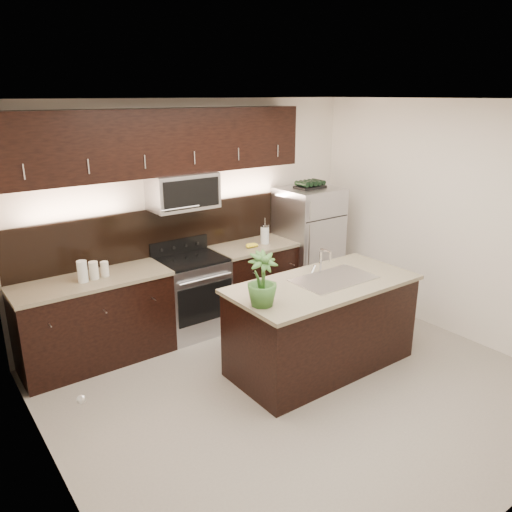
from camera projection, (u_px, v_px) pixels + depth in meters
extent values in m
plane|color=gray|center=(301.00, 387.00, 4.90)|extent=(4.50, 4.50, 0.00)
cube|color=silver|center=(195.00, 215.00, 6.02)|extent=(4.50, 0.02, 2.70)
cube|color=silver|center=(44.00, 320.00, 3.22)|extent=(0.02, 4.00, 2.70)
cube|color=silver|center=(451.00, 221.00, 5.75)|extent=(0.02, 4.00, 2.70)
cube|color=white|center=(310.00, 99.00, 4.07)|extent=(4.50, 4.00, 0.02)
cube|color=silver|center=(95.00, 427.00, 2.72)|extent=(0.04, 0.80, 2.02)
sphere|color=silver|center=(81.00, 399.00, 2.99)|extent=(0.06, 0.06, 0.06)
cube|color=black|center=(14.00, 248.00, 3.71)|extent=(0.01, 0.32, 0.46)
cube|color=white|center=(14.00, 248.00, 3.71)|extent=(0.00, 0.24, 0.36)
cube|color=black|center=(95.00, 322.00, 5.26)|extent=(1.57, 0.62, 0.90)
cube|color=black|center=(257.00, 280.00, 6.46)|extent=(1.16, 0.62, 0.90)
cube|color=#B2B2B7|center=(192.00, 297.00, 5.92)|extent=(0.76, 0.62, 0.90)
cube|color=black|center=(191.00, 260.00, 5.77)|extent=(0.76, 0.60, 0.03)
cube|color=tan|center=(91.00, 280.00, 5.12)|extent=(1.59, 0.65, 0.04)
cube|color=tan|center=(257.00, 245.00, 6.31)|extent=(1.18, 0.65, 0.04)
cube|color=black|center=(162.00, 232.00, 5.79)|extent=(3.49, 0.02, 0.56)
cube|color=#B2B2B7|center=(183.00, 191.00, 5.62)|extent=(0.76, 0.40, 0.40)
cube|color=black|center=(162.00, 142.00, 5.36)|extent=(3.49, 0.33, 0.70)
cube|color=black|center=(321.00, 326.00, 5.17)|extent=(1.90, 0.90, 0.90)
cube|color=tan|center=(323.00, 284.00, 5.02)|extent=(1.96, 0.96, 0.04)
cube|color=silver|center=(334.00, 278.00, 5.10)|extent=(0.84, 0.50, 0.01)
cylinder|color=silver|center=(320.00, 263.00, 5.22)|extent=(0.03, 0.03, 0.24)
cylinder|color=silver|center=(326.00, 251.00, 5.12)|extent=(0.02, 0.14, 0.02)
cylinder|color=silver|center=(330.00, 257.00, 5.08)|extent=(0.02, 0.02, 0.10)
cube|color=#B2B2B7|center=(308.00, 245.00, 6.77)|extent=(0.76, 0.68, 1.57)
cube|color=black|center=(310.00, 187.00, 6.52)|extent=(0.39, 0.24, 0.03)
cylinder|color=black|center=(302.00, 185.00, 6.42)|extent=(0.06, 0.22, 0.06)
cylinder|color=black|center=(306.00, 184.00, 6.46)|extent=(0.06, 0.22, 0.06)
cylinder|color=black|center=(310.00, 183.00, 6.50)|extent=(0.06, 0.22, 0.06)
cylinder|color=black|center=(314.00, 183.00, 6.55)|extent=(0.06, 0.22, 0.06)
cylinder|color=black|center=(318.00, 182.00, 6.59)|extent=(0.06, 0.22, 0.06)
imported|color=#325E25|center=(262.00, 279.00, 4.39)|extent=(0.31, 0.31, 0.49)
cylinder|color=silver|center=(82.00, 271.00, 4.99)|extent=(0.10, 0.10, 0.22)
cylinder|color=silver|center=(94.00, 270.00, 5.08)|extent=(0.09, 0.09, 0.18)
cylinder|color=silver|center=(105.00, 269.00, 5.16)|extent=(0.08, 0.08, 0.16)
cylinder|color=silver|center=(265.00, 235.00, 6.28)|extent=(0.11, 0.11, 0.22)
cylinder|color=silver|center=(265.00, 226.00, 6.24)|extent=(0.11, 0.11, 0.02)
cylinder|color=silver|center=(265.00, 222.00, 6.23)|extent=(0.01, 0.01, 0.09)
ellipsoid|color=yellow|center=(248.00, 246.00, 6.12)|extent=(0.18, 0.15, 0.05)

